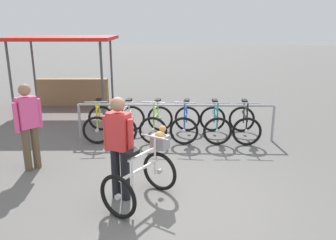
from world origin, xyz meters
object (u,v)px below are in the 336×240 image
object	(u,v)px
featured_bicycle	(145,171)
racked_bike_black	(244,124)
racked_bike_lime	(157,123)
racked_bike_white	(128,123)
racked_bike_teal	(215,123)
pedestrian_with_backpack	(28,121)
racked_bike_yellow	(99,122)
racked_bike_blue	(186,123)
person_with_featured_bike	(119,144)
market_stall	(68,65)

from	to	relation	value
featured_bicycle	racked_bike_black	bearing A→B (deg)	59.86
racked_bike_lime	racked_bike_white	bearing A→B (deg)	-175.39
racked_bike_teal	pedestrian_with_backpack	size ratio (longest dim) A/B	0.71
racked_bike_yellow	racked_bike_blue	bearing A→B (deg)	4.61
racked_bike_yellow	featured_bicycle	bearing A→B (deg)	-60.42
racked_bike_yellow	featured_bicycle	size ratio (longest dim) A/B	0.95
racked_bike_teal	pedestrian_with_backpack	xyz separation A→B (m)	(-3.50, -2.19, 0.57)
featured_bicycle	person_with_featured_bike	xyz separation A→B (m)	(-0.39, 0.00, 0.42)
racked_bike_blue	person_with_featured_bike	distance (m)	3.22
racked_bike_blue	market_stall	xyz separation A→B (m)	(-3.93, 2.59, 1.03)
racked_bike_teal	featured_bicycle	world-z (taller)	featured_bicycle
racked_bike_teal	person_with_featured_bike	world-z (taller)	person_with_featured_bike
racked_bike_black	market_stall	distance (m)	5.96
racked_bike_blue	racked_bike_lime	bearing A→B (deg)	-175.39
featured_bicycle	market_stall	xyz separation A→B (m)	(-3.48, 5.65, 0.91)
person_with_featured_bike	market_stall	size ratio (longest dim) A/B	0.49
racked_bike_yellow	racked_bike_teal	size ratio (longest dim) A/B	1.03
racked_bike_yellow	racked_bike_blue	distance (m)	2.10
racked_bike_white	racked_bike_teal	distance (m)	2.10
racked_bike_white	racked_bike_teal	world-z (taller)	same
person_with_featured_bike	market_stall	bearing A→B (deg)	118.67
racked_bike_blue	featured_bicycle	bearing A→B (deg)	-98.34
racked_bike_yellow	market_stall	world-z (taller)	market_stall
racked_bike_yellow	person_with_featured_bike	distance (m)	3.20
racked_bike_blue	person_with_featured_bike	xyz separation A→B (m)	(-0.84, -3.06, 0.54)
racked_bike_white	featured_bicycle	xyz separation A→B (m)	(0.95, -2.95, 0.12)
racked_bike_lime	market_stall	xyz separation A→B (m)	(-3.23, 2.64, 1.03)
racked_bike_white	racked_bike_lime	world-z (taller)	same
racked_bike_teal	featured_bicycle	distance (m)	3.33
racked_bike_blue	racked_bike_teal	bearing A→B (deg)	4.61
racked_bike_white	market_stall	bearing A→B (deg)	133.19
racked_bike_teal	person_with_featured_bike	xyz separation A→B (m)	(-1.54, -3.12, 0.54)
racked_bike_teal	racked_bike_yellow	bearing A→B (deg)	-175.39
racked_bike_yellow	market_stall	size ratio (longest dim) A/B	0.36
racked_bike_lime	market_stall	world-z (taller)	market_stall
racked_bike_white	racked_bike_lime	size ratio (longest dim) A/B	0.98
pedestrian_with_backpack	racked_bike_yellow	bearing A→B (deg)	70.14
racked_bike_blue	racked_bike_yellow	bearing A→B (deg)	-175.39
racked_bike_teal	market_stall	bearing A→B (deg)	151.33
person_with_featured_bike	racked_bike_black	bearing A→B (deg)	54.83
featured_bicycle	racked_bike_white	bearing A→B (deg)	107.77
racked_bike_blue	racked_bike_black	world-z (taller)	same
racked_bike_yellow	pedestrian_with_backpack	distance (m)	2.17
racked_bike_blue	racked_bike_black	distance (m)	1.40
racked_bike_yellow	racked_bike_teal	xyz separation A→B (m)	(2.79, 0.22, 0.00)
racked_bike_white	racked_bike_blue	bearing A→B (deg)	4.61
racked_bike_lime	racked_bike_yellow	bearing A→B (deg)	-175.39
racked_bike_teal	market_stall	world-z (taller)	market_stall
racked_bike_teal	pedestrian_with_backpack	bearing A→B (deg)	-147.97
racked_bike_yellow	pedestrian_with_backpack	world-z (taller)	pedestrian_with_backpack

